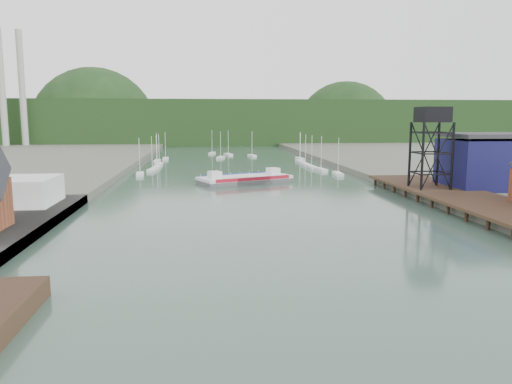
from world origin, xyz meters
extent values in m
plane|color=#2D4640|center=(0.00, 0.00, 0.00)|extent=(600.00, 600.00, 0.00)
cube|color=black|center=(37.00, 45.00, 1.90)|extent=(14.00, 70.00, 0.50)
cylinder|color=black|center=(31.00, 45.00, 0.80)|extent=(0.60, 0.60, 2.20)
cylinder|color=black|center=(43.00, 45.00, 0.80)|extent=(0.60, 0.60, 2.20)
cylinder|color=black|center=(32.00, 55.00, 8.65)|extent=(0.50, 0.50, 13.00)
cylinder|color=black|center=(38.00, 55.00, 8.65)|extent=(0.50, 0.50, 13.00)
cylinder|color=black|center=(32.00, 61.00, 8.65)|extent=(0.50, 0.50, 13.00)
cylinder|color=black|center=(38.00, 61.00, 8.65)|extent=(0.50, 0.50, 13.00)
cube|color=black|center=(35.00, 58.00, 16.65)|extent=(5.50, 5.50, 3.00)
cube|color=#0C0C36|center=(50.00, 60.00, 6.60)|extent=(20.00, 14.00, 10.00)
cube|color=#2D2D33|center=(50.00, 60.00, 12.50)|extent=(20.50, 14.50, 0.80)
cube|color=silver|center=(-27.54, 103.89, 0.35)|extent=(2.67, 7.65, 0.90)
cube|color=silver|center=(-25.28, 115.30, 0.35)|extent=(2.81, 7.67, 0.90)
cube|color=silver|center=(-24.71, 124.17, 0.35)|extent=(2.35, 7.59, 0.90)
cube|color=silver|center=(-24.81, 134.09, 0.35)|extent=(2.01, 7.50, 0.90)
cube|color=silver|center=(-26.64, 146.33, 0.35)|extent=(2.00, 7.50, 0.90)
cube|color=silver|center=(-24.32, 156.17, 0.35)|extent=(2.16, 7.54, 0.90)
cube|color=silver|center=(27.56, 99.03, 0.35)|extent=(2.53, 7.62, 0.90)
cube|color=silver|center=(25.46, 110.51, 0.35)|extent=(2.76, 7.67, 0.90)
cube|color=silver|center=(24.46, 119.29, 0.35)|extent=(2.22, 7.56, 0.90)
cube|color=silver|center=(24.27, 128.28, 0.35)|extent=(2.18, 7.54, 0.90)
cube|color=silver|center=(24.67, 139.38, 0.35)|extent=(2.46, 7.61, 0.90)
cube|color=silver|center=(26.78, 150.99, 0.35)|extent=(2.48, 7.61, 0.90)
cube|color=silver|center=(-3.16, 160.00, 0.35)|extent=(3.78, 7.76, 0.90)
cube|color=silver|center=(10.04, 168.00, 0.35)|extent=(3.31, 7.74, 0.90)
cube|color=silver|center=(0.66, 176.00, 0.35)|extent=(3.76, 7.76, 0.90)
cube|color=silver|center=(-6.11, 184.00, 0.35)|extent=(3.40, 7.74, 0.90)
cylinder|color=#A0A19B|center=(-110.00, 230.00, 30.00)|extent=(3.20, 3.20, 60.00)
cylinder|color=#A0A19B|center=(-102.00, 235.00, 30.00)|extent=(3.20, 3.20, 60.00)
cube|color=black|center=(0.00, 300.00, 12.00)|extent=(500.00, 120.00, 28.00)
sphere|color=black|center=(-80.00, 300.00, 8.00)|extent=(80.00, 80.00, 80.00)
sphere|color=black|center=(90.00, 310.00, 6.00)|extent=(70.00, 70.00, 70.00)
cube|color=#4F5052|center=(0.29, 86.00, 0.46)|extent=(24.59, 17.47, 0.91)
cube|color=silver|center=(0.29, 86.00, 1.28)|extent=(24.59, 17.47, 0.73)
cube|color=#A71326|center=(2.13, 81.77, 1.46)|extent=(18.49, 8.12, 0.82)
cube|color=navy|center=(-1.54, 90.23, 1.46)|extent=(18.49, 8.12, 0.82)
cube|color=silver|center=(-7.25, 82.73, 2.38)|extent=(3.60, 3.60, 1.83)
cube|color=silver|center=(7.84, 89.27, 2.38)|extent=(3.60, 3.60, 1.83)
camera|label=1|loc=(-9.80, -36.70, 16.17)|focal=35.00mm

